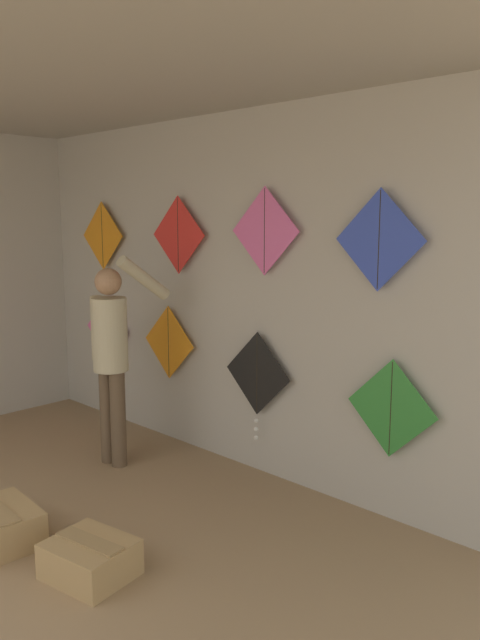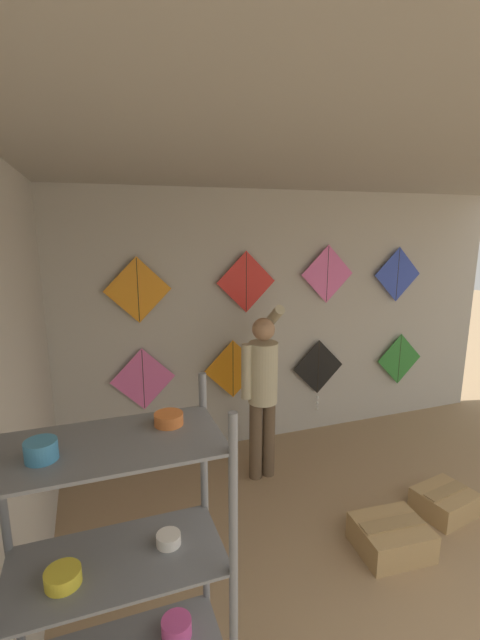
{
  "view_description": "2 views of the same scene",
  "coord_description": "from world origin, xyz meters",
  "px_view_note": "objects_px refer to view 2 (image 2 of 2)",
  "views": [
    {
      "loc": [
        3.6,
        0.46,
        2.0
      ],
      "look_at": [
        0.52,
        3.68,
        1.26
      ],
      "focal_mm": 35.0,
      "sensor_mm": 36.0,
      "label": 1
    },
    {
      "loc": [
        -1.99,
        -0.27,
        2.44
      ],
      "look_at": [
        -0.59,
        3.68,
        1.5
      ],
      "focal_mm": 24.0,
      "sensor_mm": 36.0,
      "label": 2
    }
  ],
  "objects_px": {
    "kite_2": "(318,370)",
    "kite_7": "(398,274)",
    "shopkeeper": "(262,384)",
    "kite_6": "(327,274)",
    "cardboard_box_spare": "(444,502)",
    "kite_0": "(143,379)",
    "kite_5": "(246,282)",
    "cardboard_box": "(391,537)",
    "shelf_rack": "(122,621)",
    "kite_1": "(233,369)",
    "kite_4": "(138,290)",
    "kite_3": "(399,359)"
  },
  "relations": [
    {
      "from": "kite_2",
      "to": "kite_7",
      "type": "distance_m",
      "value": 1.49
    },
    {
      "from": "shopkeeper",
      "to": "kite_6",
      "type": "bearing_deg",
      "value": 29.4
    },
    {
      "from": "cardboard_box_spare",
      "to": "kite_7",
      "type": "relative_size",
      "value": 0.79
    },
    {
      "from": "kite_2",
      "to": "kite_6",
      "type": "relative_size",
      "value": 1.32
    },
    {
      "from": "kite_0",
      "to": "kite_7",
      "type": "distance_m",
      "value": 3.19
    },
    {
      "from": "kite_5",
      "to": "kite_6",
      "type": "xyz_separation_m",
      "value": [
        0.97,
        0.0,
        0.05
      ]
    },
    {
      "from": "cardboard_box_spare",
      "to": "kite_2",
      "type": "height_order",
      "value": "kite_2"
    },
    {
      "from": "kite_0",
      "to": "cardboard_box_spare",
      "type": "bearing_deg",
      "value": -36.59
    },
    {
      "from": "cardboard_box",
      "to": "cardboard_box_spare",
      "type": "relative_size",
      "value": 1.07
    },
    {
      "from": "cardboard_box",
      "to": "kite_7",
      "type": "relative_size",
      "value": 0.85
    },
    {
      "from": "shelf_rack",
      "to": "kite_1",
      "type": "height_order",
      "value": "shelf_rack"
    },
    {
      "from": "kite_6",
      "to": "kite_4",
      "type": "bearing_deg",
      "value": 180.0
    },
    {
      "from": "shopkeeper",
      "to": "kite_0",
      "type": "relative_size",
      "value": 2.63
    },
    {
      "from": "shopkeeper",
      "to": "kite_1",
      "type": "distance_m",
      "value": 0.66
    },
    {
      "from": "kite_4",
      "to": "kite_6",
      "type": "xyz_separation_m",
      "value": [
        2.09,
        0.0,
        0.08
      ]
    },
    {
      "from": "kite_1",
      "to": "kite_7",
      "type": "bearing_deg",
      "value": 0.0
    },
    {
      "from": "cardboard_box_spare",
      "to": "kite_3",
      "type": "relative_size",
      "value": 0.79
    },
    {
      "from": "shopkeeper",
      "to": "kite_5",
      "type": "xyz_separation_m",
      "value": [
        0.08,
        0.65,
        0.89
      ]
    },
    {
      "from": "cardboard_box_spare",
      "to": "kite_2",
      "type": "bearing_deg",
      "value": 99.63
    },
    {
      "from": "shopkeeper",
      "to": "kite_6",
      "type": "distance_m",
      "value": 1.55
    },
    {
      "from": "shopkeeper",
      "to": "kite_4",
      "type": "distance_m",
      "value": 1.5
    },
    {
      "from": "kite_5",
      "to": "shelf_rack",
      "type": "bearing_deg",
      "value": -118.08
    },
    {
      "from": "shelf_rack",
      "to": "kite_4",
      "type": "relative_size",
      "value": 2.89
    },
    {
      "from": "kite_1",
      "to": "kite_2",
      "type": "relative_size",
      "value": 0.76
    },
    {
      "from": "cardboard_box",
      "to": "kite_5",
      "type": "bearing_deg",
      "value": 103.91
    },
    {
      "from": "cardboard_box_spare",
      "to": "shelf_rack",
      "type": "bearing_deg",
      "value": -156.99
    },
    {
      "from": "cardboard_box",
      "to": "kite_1",
      "type": "bearing_deg",
      "value": 108.09
    },
    {
      "from": "cardboard_box",
      "to": "cardboard_box_spare",
      "type": "distance_m",
      "value": 0.75
    },
    {
      "from": "cardboard_box",
      "to": "kite_2",
      "type": "xyz_separation_m",
      "value": [
        0.43,
        1.91,
        0.66
      ]
    },
    {
      "from": "shelf_rack",
      "to": "cardboard_box_spare",
      "type": "relative_size",
      "value": 3.65
    },
    {
      "from": "kite_3",
      "to": "kite_5",
      "type": "height_order",
      "value": "kite_5"
    },
    {
      "from": "shopkeeper",
      "to": "cardboard_box_spare",
      "type": "bearing_deg",
      "value": -42.35
    },
    {
      "from": "kite_1",
      "to": "kite_3",
      "type": "distance_m",
      "value": 2.22
    },
    {
      "from": "kite_7",
      "to": "kite_5",
      "type": "bearing_deg",
      "value": 180.0
    },
    {
      "from": "kite_0",
      "to": "kite_4",
      "type": "xyz_separation_m",
      "value": [
        -0.01,
        0.0,
        0.91
      ]
    },
    {
      "from": "shelf_rack",
      "to": "kite_0",
      "type": "relative_size",
      "value": 2.89
    },
    {
      "from": "shelf_rack",
      "to": "kite_1",
      "type": "distance_m",
      "value": 3.19
    },
    {
      "from": "shelf_rack",
      "to": "kite_5",
      "type": "bearing_deg",
      "value": 61.92
    },
    {
      "from": "shopkeeper",
      "to": "kite_2",
      "type": "distance_m",
      "value": 1.19
    },
    {
      "from": "kite_2",
      "to": "cardboard_box_spare",
      "type": "bearing_deg",
      "value": -80.37
    },
    {
      "from": "kite_6",
      "to": "kite_7",
      "type": "bearing_deg",
      "value": 0.0
    },
    {
      "from": "shopkeeper",
      "to": "kite_3",
      "type": "distance_m",
      "value": 2.25
    },
    {
      "from": "kite_7",
      "to": "kite_2",
      "type": "bearing_deg",
      "value": -179.96
    },
    {
      "from": "kite_2",
      "to": "kite_0",
      "type": "bearing_deg",
      "value": 179.98
    },
    {
      "from": "kite_1",
      "to": "kite_7",
      "type": "xyz_separation_m",
      "value": [
        2.09,
        0.0,
        0.95
      ]
    },
    {
      "from": "shopkeeper",
      "to": "kite_5",
      "type": "bearing_deg",
      "value": 80.93
    },
    {
      "from": "shopkeeper",
      "to": "kite_1",
      "type": "height_order",
      "value": "shopkeeper"
    },
    {
      "from": "kite_0",
      "to": "kite_1",
      "type": "distance_m",
      "value": 0.96
    },
    {
      "from": "shelf_rack",
      "to": "cardboard_box_spare",
      "type": "xyz_separation_m",
      "value": [
        2.72,
        1.16,
        -0.95
      ]
    },
    {
      "from": "shelf_rack",
      "to": "kite_1",
      "type": "xyz_separation_m",
      "value": [
        1.38,
        2.87,
        -0.15
      ]
    }
  ]
}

